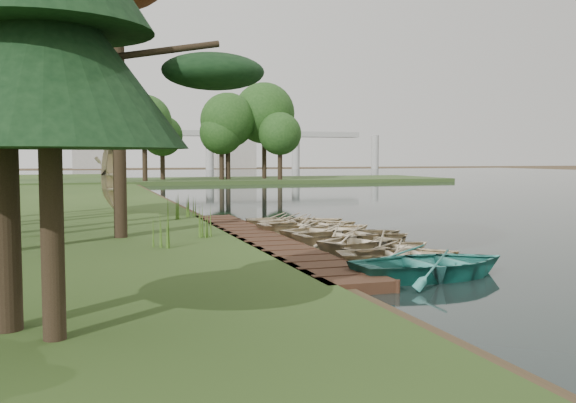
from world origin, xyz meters
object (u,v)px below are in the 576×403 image
object	(u,v)px
rowboat_0	(433,261)
stored_rowboat	(114,204)
rowboat_1	(400,252)
boardwalk	(260,241)
rowboat_2	(391,245)

from	to	relation	value
rowboat_0	stored_rowboat	size ratio (longest dim) A/B	1.28
stored_rowboat	rowboat_1	bearing A→B (deg)	-119.48
boardwalk	rowboat_1	world-z (taller)	rowboat_1
rowboat_0	rowboat_1	size ratio (longest dim) A/B	1.20
rowboat_0	stored_rowboat	bearing A→B (deg)	15.78
boardwalk	rowboat_1	xyz separation A→B (m)	(2.44, -4.91, 0.24)
boardwalk	rowboat_1	bearing A→B (deg)	-63.59
rowboat_1	stored_rowboat	xyz separation A→B (m)	(-6.44, 16.52, 0.23)
boardwalk	stored_rowboat	xyz separation A→B (m)	(-4.00, 11.61, 0.47)
boardwalk	rowboat_0	size ratio (longest dim) A/B	4.07
rowboat_0	rowboat_2	distance (m)	3.27
rowboat_0	rowboat_2	world-z (taller)	rowboat_0
stored_rowboat	rowboat_2	bearing A→B (deg)	-116.33
rowboat_1	rowboat_2	bearing A→B (deg)	-6.60
rowboat_1	stored_rowboat	world-z (taller)	stored_rowboat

